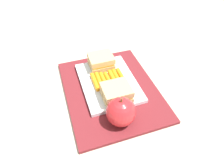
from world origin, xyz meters
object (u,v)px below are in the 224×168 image
object	(u,v)px
carrot_sticks_bundle	(108,79)
apple	(121,112)
food_tray	(108,82)
sandwich_half_left	(101,61)
sandwich_half_right	(117,93)

from	to	relation	value
carrot_sticks_bundle	apple	bearing A→B (deg)	-5.24
food_tray	sandwich_half_left	xyz separation A→B (m)	(-0.08, 0.00, 0.03)
food_tray	sandwich_half_right	world-z (taller)	sandwich_half_right
food_tray	sandwich_half_right	xyz separation A→B (m)	(0.08, 0.00, 0.03)
sandwich_half_right	apple	xyz separation A→B (m)	(0.07, -0.01, 0.01)
food_tray	apple	world-z (taller)	apple
sandwich_half_left	carrot_sticks_bundle	distance (m)	0.08
sandwich_half_left	apple	distance (m)	0.23
food_tray	sandwich_half_left	bearing A→B (deg)	180.00
sandwich_half_left	apple	size ratio (longest dim) A/B	0.89
sandwich_half_left	food_tray	bearing A→B (deg)	0.00
sandwich_half_right	apple	world-z (taller)	apple
food_tray	apple	size ratio (longest dim) A/B	2.56
food_tray	carrot_sticks_bundle	bearing A→B (deg)	39.73
carrot_sticks_bundle	apple	size ratio (longest dim) A/B	1.14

